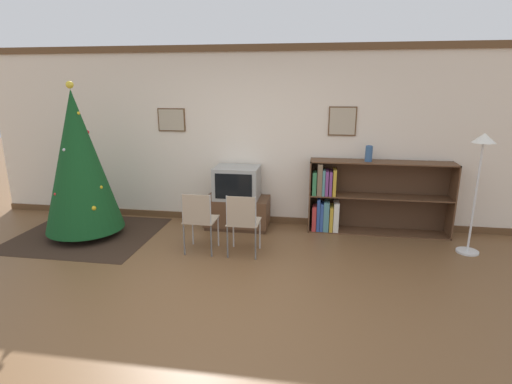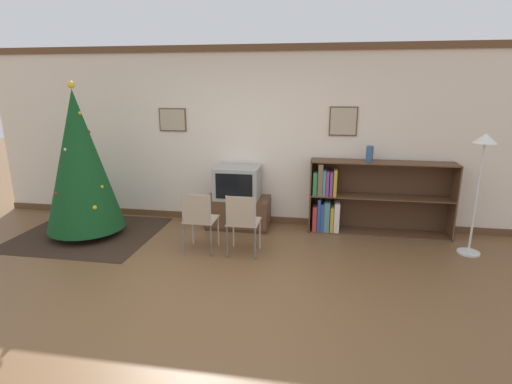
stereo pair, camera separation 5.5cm
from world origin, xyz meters
name	(u,v)px [view 1 (the left image)]	position (x,y,z in m)	size (l,w,h in m)	color
ground_plane	(214,296)	(0.00, 0.00, 0.00)	(24.00, 24.00, 0.00)	brown
wall_back	(252,137)	(0.00, 2.43, 1.35)	(8.65, 0.11, 2.70)	silver
area_rug	(87,235)	(-2.30, 1.41, 0.00)	(1.96, 1.74, 0.01)	#332319
christmas_tree	(79,162)	(-2.30, 1.41, 1.09)	(1.08, 1.08, 2.18)	maroon
tv_console	(237,212)	(-0.18, 2.10, 0.24)	(0.96, 0.53, 0.47)	#412A1A
television	(237,183)	(-0.18, 2.09, 0.71)	(0.66, 0.52, 0.48)	#9E9E99
folding_chair_left	(199,219)	(-0.47, 1.05, 0.47)	(0.40, 0.40, 0.82)	tan
folding_chair_right	(243,221)	(0.10, 1.05, 0.47)	(0.40, 0.40, 0.82)	tan
bookshelf	(355,199)	(1.58, 2.20, 0.50)	(2.03, 0.36, 1.07)	brown
vase	(369,153)	(1.72, 2.17, 1.19)	(0.10, 0.10, 0.23)	#335684
standing_lamp	(481,162)	(3.00, 1.61, 1.20)	(0.28, 0.28, 1.57)	silver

